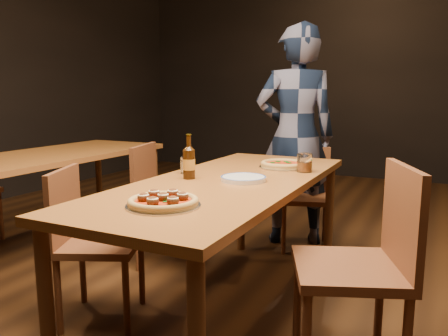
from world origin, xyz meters
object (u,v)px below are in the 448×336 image
at_px(pizza_margherita, 283,164).
at_px(chair_main_e, 349,267).
at_px(table_left, 46,163).
at_px(beer_bottle, 189,163).
at_px(pizza_meatball, 163,201).
at_px(diner, 296,136).
at_px(chair_main_nw, 101,242).
at_px(water_glass, 187,165).
at_px(amber_glass, 304,163).
at_px(chair_end, 306,197).
at_px(plate_stack, 243,179).
at_px(table_main, 228,193).
at_px(chair_main_sw, 171,203).

bearing_deg(pizza_margherita, chair_main_e, -54.09).
height_order(table_left, beer_bottle, beer_bottle).
bearing_deg(chair_main_e, table_left, -125.00).
xyz_separation_m(pizza_meatball, diner, (-0.04, 1.93, 0.10)).
xyz_separation_m(chair_main_nw, water_glass, (0.27, 0.43, 0.37)).
height_order(pizza_margherita, water_glass, water_glass).
relative_size(table_left, amber_glass, 18.31).
bearing_deg(amber_glass, diner, 110.27).
distance_m(chair_main_nw, chair_end, 1.70).
height_order(pizza_meatball, plate_stack, pizza_meatball).
bearing_deg(pizza_meatball, pizza_margherita, 83.63).
xyz_separation_m(table_main, pizza_margherita, (0.14, 0.51, 0.09)).
height_order(pizza_meatball, water_glass, water_glass).
xyz_separation_m(chair_main_sw, pizza_margherita, (0.80, 0.06, 0.32)).
xyz_separation_m(chair_main_sw, plate_stack, (0.75, -0.45, 0.31)).
relative_size(table_left, chair_main_e, 2.09).
distance_m(table_main, pizza_meatball, 0.63).
distance_m(chair_main_e, amber_glass, 0.84).
xyz_separation_m(pizza_margherita, plate_stack, (-0.05, -0.51, -0.01)).
height_order(chair_main_nw, beer_bottle, beer_bottle).
relative_size(table_main, chair_main_nw, 2.33).
bearing_deg(pizza_meatball, chair_main_sw, 122.03).
bearing_deg(water_glass, diner, 78.06).
relative_size(amber_glass, diner, 0.06).
bearing_deg(diner, chair_end, 114.65).
bearing_deg(beer_bottle, table_main, 19.55).
height_order(table_left, plate_stack, plate_stack).
bearing_deg(beer_bottle, chair_main_nw, -140.85).
bearing_deg(pizza_meatball, water_glass, 113.73).
bearing_deg(chair_main_sw, water_glass, -150.70).
bearing_deg(beer_bottle, chair_main_sw, 131.76).
relative_size(chair_end, amber_glass, 7.52).
bearing_deg(pizza_meatball, diner, 91.20).
distance_m(table_left, chair_main_e, 2.47).
xyz_separation_m(table_main, chair_main_sw, (-0.66, 0.45, -0.23)).
bearing_deg(water_glass, pizza_meatball, -66.27).
xyz_separation_m(amber_glass, diner, (-0.33, 0.90, 0.07)).
relative_size(table_left, pizza_meatball, 6.52).
bearing_deg(diner, plate_stack, 70.90).
bearing_deg(pizza_margherita, chair_main_nw, -128.66).
xyz_separation_m(table_main, chair_main_nw, (-0.57, -0.37, -0.25)).
distance_m(amber_glass, diner, 0.96).
bearing_deg(chair_main_nw, water_glass, -56.45).
bearing_deg(table_main, diner, 91.38).
distance_m(table_main, plate_stack, 0.12).
bearing_deg(table_main, beer_bottle, -160.45).
bearing_deg(amber_glass, beer_bottle, -136.18).
relative_size(pizza_margherita, amber_glass, 2.73).
height_order(water_glass, diner, diner).
bearing_deg(chair_main_nw, pizza_margherita, -62.90).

